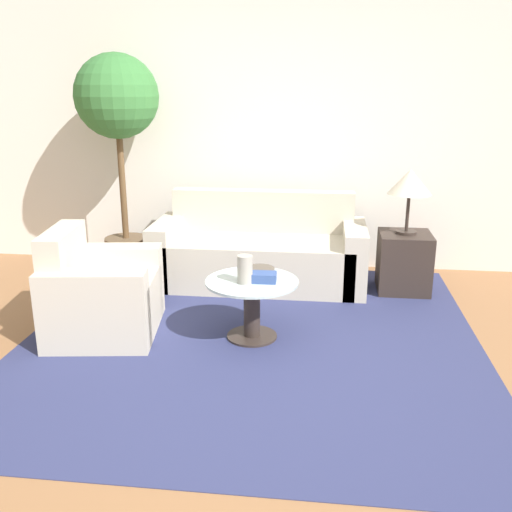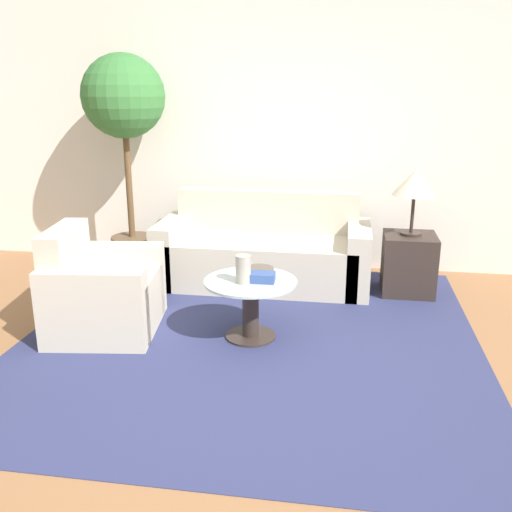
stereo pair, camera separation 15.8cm
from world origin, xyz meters
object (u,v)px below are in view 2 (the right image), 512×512
armchair (99,294)px  coffee_table (251,301)px  book_stack (263,277)px  table_lamp (415,184)px  potted_plant (125,117)px  sofa_main (264,253)px  bowl (259,271)px  vase (243,269)px

armchair → coffee_table: (1.15, 0.02, 0.01)m
coffee_table → book_stack: book_stack is taller
book_stack → table_lamp: bearing=44.9°
coffee_table → potted_plant: 2.31m
sofa_main → bowl: bearing=-83.6°
sofa_main → vase: (0.04, -1.31, 0.27)m
table_lamp → vase: (-1.26, -1.21, -0.43)m
sofa_main → coffee_table: sofa_main is taller
armchair → potted_plant: potted_plant is taller
armchair → coffee_table: bearing=-96.4°
coffee_table → table_lamp: (1.22, 1.16, 0.69)m
vase → bowl: vase is taller
sofa_main → bowl: 1.14m
armchair → table_lamp: bearing=-71.0°
potted_plant → bowl: bearing=-40.4°
coffee_table → vase: size_ratio=3.35×
table_lamp → vase: 1.80m
vase → bowl: (0.08, 0.19, -0.07)m
coffee_table → book_stack: bearing=-9.2°
potted_plant → vase: potted_plant is taller
sofa_main → coffee_table: 1.26m
table_lamp → book_stack: table_lamp is taller
bowl → sofa_main: bearing=96.4°
table_lamp → book_stack: bearing=-133.9°
bowl → potted_plant: bearing=139.6°
table_lamp → bowl: table_lamp is taller
armchair → bowl: armchair is taller
armchair → potted_plant: 1.87m
sofa_main → table_lamp: bearing=-4.1°
bowl → book_stack: size_ratio=1.23×
table_lamp → sofa_main: bearing=175.9°
armchair → bowl: 1.22m
table_lamp → bowl: bearing=-139.0°
sofa_main → armchair: 1.66m
coffee_table → potted_plant: bearing=135.8°
coffee_table → armchair: bearing=-178.8°
sofa_main → vase: bearing=-88.2°
coffee_table → book_stack: 0.21m
coffee_table → potted_plant: (-1.41, 1.37, 1.21)m
sofa_main → book_stack: bearing=-82.3°
potted_plant → sofa_main: bearing=-5.1°
table_lamp → potted_plant: bearing=175.4°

